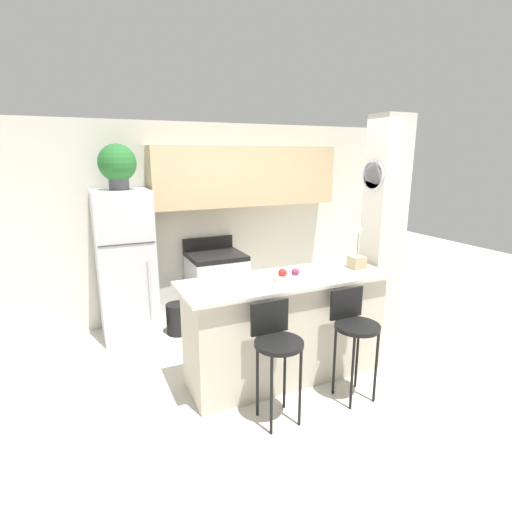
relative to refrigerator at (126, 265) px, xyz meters
name	(u,v)px	position (x,y,z in m)	size (l,w,h in m)	color
ground_plane	(285,376)	(1.26, -1.63, -0.88)	(14.00, 14.00, 0.00)	beige
wall_back	(228,202)	(1.41, 0.29, 0.65)	(5.60, 0.38, 2.55)	silver
pillar_right	(383,237)	(2.54, -1.47, 0.40)	(0.38, 0.32, 2.55)	silver
counter_bar	(286,328)	(1.26, -1.63, -0.36)	(2.03, 0.70, 1.03)	beige
refrigerator	(126,265)	(0.00, 0.00, 0.00)	(0.63, 0.65, 1.76)	silver
stove_range	(216,287)	(1.12, 0.00, -0.42)	(0.69, 0.66, 1.07)	white
bar_stool_left	(277,344)	(0.87, -2.17, -0.21)	(0.40, 0.40, 0.99)	black
bar_stool_right	(354,327)	(1.64, -2.17, -0.21)	(0.40, 0.40, 0.99)	black
potted_plant_on_fridge	(117,165)	(0.00, 0.00, 1.16)	(0.42, 0.42, 0.51)	#4C4C51
orchid_vase	(357,259)	(2.06, -1.65, 0.25)	(0.15, 0.15, 0.43)	tan
fruit_bowl	(289,277)	(1.23, -1.71, 0.18)	(0.27, 0.27, 0.12)	silver
trash_bin	(178,319)	(0.54, -0.21, -0.69)	(0.28, 0.28, 0.38)	black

